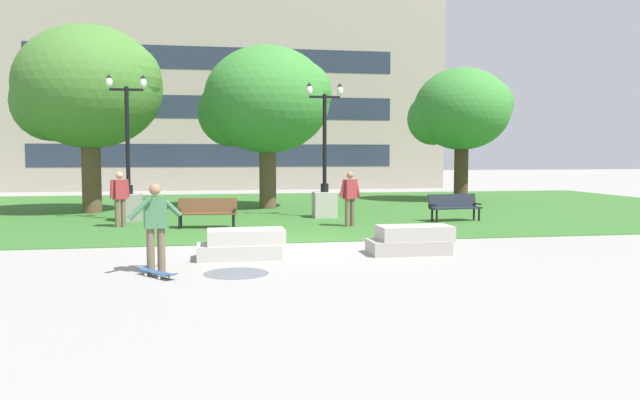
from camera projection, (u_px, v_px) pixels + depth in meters
name	position (u px, v px, depth m)	size (l,w,h in m)	color
ground_plane	(290.00, 243.00, 15.84)	(140.00, 140.00, 0.00)	gray
grass_lawn	(259.00, 209.00, 25.66)	(40.00, 20.00, 0.02)	#336628
concrete_block_center	(242.00, 245.00, 13.50)	(1.88, 0.90, 0.64)	#B2ADA3
concrete_block_left	(411.00, 240.00, 14.17)	(1.88, 0.90, 0.64)	#9E9991
person_skateboarder	(155.00, 222.00, 11.82)	(0.98, 0.69, 1.71)	brown
skateboard	(158.00, 273.00, 11.46)	(0.78, 0.93, 0.14)	#2D4C75
puddle	(236.00, 273.00, 11.83)	(1.24, 1.24, 0.01)	#47515B
park_bench_near_left	(207.00, 211.00, 19.01)	(1.84, 0.69, 0.90)	brown
park_bench_near_right	(454.00, 206.00, 20.98)	(1.86, 0.78, 0.90)	#1E232D
lamp_post_left	(129.00, 191.00, 21.12)	(1.32, 0.80, 4.91)	gray
lamp_post_right	(325.00, 190.00, 22.19)	(1.32, 0.80, 4.76)	#ADA89E
tree_near_left	(266.00, 101.00, 25.67)	(5.44, 5.18, 6.70)	brown
tree_far_right	(461.00, 111.00, 29.84)	(4.83, 4.60, 6.37)	#42301E
tree_near_right	(87.00, 89.00, 23.61)	(5.73, 5.46, 7.11)	brown
person_bystander_near_lawn	(120.00, 196.00, 19.20)	(0.59, 0.51, 1.71)	brown
person_bystander_far_lawn	(350.00, 195.00, 19.34)	(0.73, 0.38, 1.71)	brown
building_facade_distant	(216.00, 85.00, 39.14)	(29.93, 1.03, 13.25)	gray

